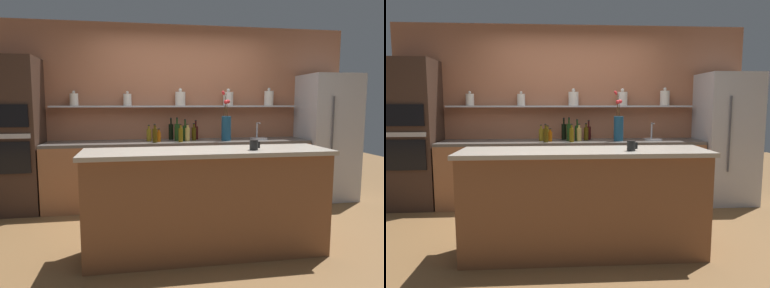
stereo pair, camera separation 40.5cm
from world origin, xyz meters
TOP-DOWN VIEW (x-y plane):
  - ground_plane at (0.00, 0.00)m, footprint 12.00×12.00m
  - back_wall_unit at (0.00, 1.60)m, footprint 5.20×0.28m
  - back_counter_unit at (-0.03, 1.24)m, footprint 3.72×0.62m
  - island_counter at (0.00, -0.46)m, footprint 2.34×0.61m
  - refrigerator at (2.22, 1.20)m, footprint 0.75×0.73m
  - oven_tower at (-2.26, 1.24)m, footprint 0.69×0.64m
  - flower_vase at (0.62, 1.16)m, footprint 0.14×0.19m
  - sink_fixture at (1.15, 1.25)m, footprint 0.27×0.27m
  - bottle_wine_0 at (-0.08, 1.24)m, footprint 0.08×0.08m
  - bottle_wine_1 at (-0.15, 1.40)m, footprint 0.07×0.07m
  - bottle_wine_2 at (0.22, 1.39)m, footprint 0.07×0.07m
  - bottle_oil_3 at (-0.40, 1.06)m, footprint 0.06×0.06m
  - bottle_oil_4 at (-0.05, 1.08)m, footprint 0.06×0.06m
  - bottle_oil_5 at (0.17, 1.27)m, footprint 0.07×0.07m
  - bottle_sauce_6 at (-0.34, 1.15)m, footprint 0.06×0.06m
  - bottle_oil_7 at (-0.38, 1.29)m, footprint 0.06×0.06m
  - bottle_spirit_8 at (0.06, 1.18)m, footprint 0.07×0.07m
  - bottle_wine_9 at (0.04, 1.26)m, footprint 0.07×0.07m
  - bottle_oil_10 at (-0.48, 1.27)m, footprint 0.07×0.07m
  - coffee_mug at (0.42, -0.56)m, footprint 0.10×0.08m

SIDE VIEW (x-z plane):
  - ground_plane at x=0.00m, z-range 0.00..0.00m
  - back_counter_unit at x=-0.03m, z-range 0.00..0.92m
  - island_counter at x=0.00m, z-range 0.00..1.02m
  - refrigerator at x=2.22m, z-range 0.00..1.88m
  - sink_fixture at x=1.15m, z-range 0.82..1.07m
  - bottle_sauce_6 at x=-0.34m, z-range 0.90..1.09m
  - bottle_oil_7 at x=-0.38m, z-range 0.90..1.11m
  - bottle_oil_10 at x=-0.48m, z-range 0.89..1.12m
  - bottle_oil_5 at x=0.17m, z-range 0.90..1.14m
  - bottle_spirit_8 at x=0.06m, z-range 0.90..1.14m
  - bottle_oil_4 at x=-0.05m, z-range 0.90..1.15m
  - bottle_oil_3 at x=-0.40m, z-range 0.90..1.15m
  - oven_tower at x=-2.26m, z-range 0.00..2.05m
  - bottle_wine_2 at x=0.22m, z-range 0.88..1.17m
  - bottle_wine_9 at x=0.04m, z-range 0.88..1.19m
  - bottle_wine_1 at x=-0.15m, z-range 0.88..1.20m
  - bottle_wine_0 at x=-0.08m, z-range 0.88..1.21m
  - coffee_mug at x=0.42m, z-range 1.02..1.12m
  - flower_vase at x=0.62m, z-range 0.77..1.48m
  - back_wall_unit at x=0.00m, z-range 0.00..2.60m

